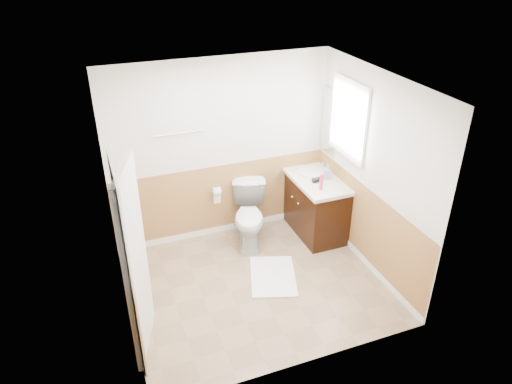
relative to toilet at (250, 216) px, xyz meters
name	(u,v)px	position (x,y,z in m)	size (l,w,h in m)	color
floor	(256,285)	(-0.26, -0.91, -0.41)	(3.00, 3.00, 0.00)	#8C7051
ceiling	(256,84)	(-0.26, -0.91, 2.09)	(3.00, 3.00, 0.00)	white
wall_back	(221,151)	(-0.26, 0.39, 0.84)	(3.00, 3.00, 0.00)	silver
wall_front	(308,263)	(-0.26, -2.21, 0.84)	(3.00, 3.00, 0.00)	silver
wall_left	(116,222)	(-1.76, -0.91, 0.84)	(3.00, 3.00, 0.00)	silver
wall_right	(372,174)	(1.24, -0.91, 0.84)	(3.00, 3.00, 0.00)	silver
wainscot_back	(223,201)	(-0.26, 0.38, 0.09)	(3.00, 3.00, 0.00)	#A66F42
wainscot_front	(303,325)	(-0.26, -2.20, 0.09)	(3.00, 3.00, 0.00)	#A66F42
wainscot_left	(127,280)	(-1.74, -0.91, 0.09)	(2.60, 2.60, 0.00)	#A66F42
wainscot_right	(365,227)	(1.23, -0.91, 0.09)	(2.60, 2.60, 0.00)	#A66F42
toilet	(250,216)	(0.00, 0.00, 0.00)	(0.46, 0.80, 0.82)	silver
bath_mat	(273,276)	(0.00, -0.84, -0.40)	(0.55, 0.80, 0.02)	white
vanity_cabinet	(314,206)	(0.96, -0.05, -0.01)	(0.55, 1.10, 0.80)	black
vanity_knob_left	(298,204)	(0.66, -0.15, 0.14)	(0.03, 0.03, 0.03)	silver
vanity_knob_right	(292,197)	(0.66, 0.05, 0.14)	(0.03, 0.03, 0.03)	silver
countertop	(315,179)	(0.95, -0.05, 0.41)	(0.60, 1.15, 0.05)	silver
sink_basin	(311,172)	(0.96, 0.10, 0.45)	(0.36, 0.36, 0.02)	silver
faucet	(323,166)	(1.14, 0.10, 0.51)	(0.02, 0.02, 0.14)	silver
lotion_bottle	(321,182)	(0.86, -0.38, 0.55)	(0.05, 0.05, 0.22)	#CA345C
soap_dispenser	(327,172)	(1.08, -0.13, 0.54)	(0.09, 0.09, 0.20)	#8E94A0
hair_dryer_body	(317,180)	(0.91, -0.18, 0.47)	(0.07, 0.07, 0.14)	black
hair_dryer_handle	(314,181)	(0.88, -0.15, 0.44)	(0.03, 0.03, 0.07)	black
mirror_panel	(328,121)	(1.22, 0.19, 1.14)	(0.02, 0.35, 0.90)	silver
window_frame	(349,119)	(1.21, -0.32, 1.34)	(0.04, 0.80, 1.00)	white
window_glass	(350,119)	(1.23, -0.32, 1.34)	(0.01, 0.70, 0.90)	white
door	(136,264)	(-1.66, -1.36, 0.61)	(0.05, 0.80, 2.04)	white
door_frame	(127,264)	(-1.73, -1.36, 0.62)	(0.02, 0.92, 2.10)	white
door_knob	(138,249)	(-1.60, -1.03, 0.54)	(0.06, 0.06, 0.06)	silver
towel_bar	(179,133)	(-0.81, 0.34, 1.19)	(0.02, 0.02, 0.62)	silver
tp_holder_bar	(217,191)	(-0.36, 0.32, 0.29)	(0.02, 0.02, 0.14)	silver
tp_roll	(217,191)	(-0.36, 0.32, 0.29)	(0.11, 0.11, 0.10)	white
tp_sheet	(217,198)	(-0.36, 0.32, 0.18)	(0.10, 0.01, 0.16)	white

